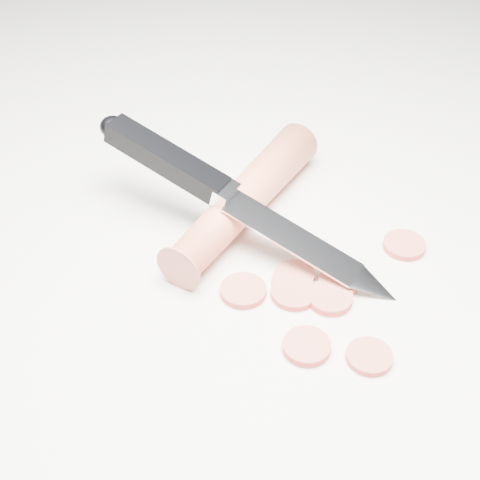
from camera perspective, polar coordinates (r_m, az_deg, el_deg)
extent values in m
plane|color=white|center=(0.57, 3.13, -1.13)|extent=(2.40, 2.40, 0.00)
cylinder|color=#E86242|center=(0.59, 0.46, 3.61)|extent=(0.18, 0.17, 0.04)
cylinder|color=#C35844|center=(0.50, 5.70, -9.01)|extent=(0.04, 0.04, 0.01)
cylinder|color=#C35844|center=(0.53, 7.69, -4.92)|extent=(0.04, 0.04, 0.01)
cylinder|color=#C35844|center=(0.54, 8.39, -3.56)|extent=(0.03, 0.03, 0.01)
cylinder|color=#C35844|center=(0.53, 4.63, -4.48)|extent=(0.04, 0.04, 0.01)
cylinder|color=#C35844|center=(0.59, 13.83, -0.43)|extent=(0.04, 0.04, 0.01)
cylinder|color=#C35844|center=(0.55, 4.70, -3.01)|extent=(0.03, 0.03, 0.01)
cylinder|color=#C35844|center=(0.50, 10.97, -9.73)|extent=(0.03, 0.03, 0.01)
cylinder|color=#C35844|center=(0.54, 4.30, -3.53)|extent=(0.03, 0.03, 0.01)
cylinder|color=#C35844|center=(0.53, 0.29, -4.34)|extent=(0.04, 0.04, 0.01)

